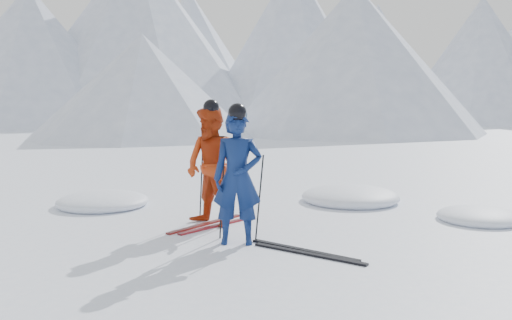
% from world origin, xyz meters
% --- Properties ---
extents(ground, '(160.00, 160.00, 0.00)m').
position_xyz_m(ground, '(0.00, 0.00, 0.00)').
color(ground, white).
rests_on(ground, ground).
extents(mountain_range, '(106.15, 62.94, 15.53)m').
position_xyz_m(mountain_range, '(5.71, 35.31, 6.72)').
color(mountain_range, '#B2BCD1').
rests_on(mountain_range, ground).
extents(skier_blue, '(0.80, 0.64, 1.91)m').
position_xyz_m(skier_blue, '(-1.94, -0.56, 0.96)').
color(skier_blue, navy).
rests_on(skier_blue, ground).
extents(skier_red, '(1.16, 1.05, 1.97)m').
position_xyz_m(skier_red, '(-2.72, 0.36, 0.98)').
color(skier_red, '#B6330E').
rests_on(skier_red, ground).
extents(pole_blue_left, '(0.13, 0.09, 1.27)m').
position_xyz_m(pole_blue_left, '(-2.24, -0.41, 0.64)').
color(pole_blue_left, black).
rests_on(pole_blue_left, ground).
extents(pole_blue_right, '(0.13, 0.08, 1.27)m').
position_xyz_m(pole_blue_right, '(-1.69, -0.31, 0.64)').
color(pole_blue_right, black).
rests_on(pole_blue_right, ground).
extents(pole_red_left, '(0.13, 0.10, 1.31)m').
position_xyz_m(pole_red_left, '(-3.02, 0.61, 0.66)').
color(pole_red_left, black).
rests_on(pole_red_left, ground).
extents(pole_red_right, '(0.13, 0.09, 1.31)m').
position_xyz_m(pole_red_right, '(-2.42, 0.51, 0.66)').
color(pole_red_right, black).
rests_on(pole_red_right, ground).
extents(ski_worn_left, '(0.66, 1.63, 0.03)m').
position_xyz_m(ski_worn_left, '(-2.84, 0.36, 0.01)').
color(ski_worn_left, black).
rests_on(ski_worn_left, ground).
extents(ski_worn_right, '(0.77, 1.59, 0.03)m').
position_xyz_m(ski_worn_right, '(-2.60, 0.36, 0.01)').
color(ski_worn_right, black).
rests_on(ski_worn_right, ground).
extents(ski_loose_a, '(1.63, 0.65, 0.03)m').
position_xyz_m(ski_loose_a, '(-0.94, -0.67, 0.01)').
color(ski_loose_a, black).
rests_on(ski_loose_a, ground).
extents(ski_loose_b, '(1.65, 0.60, 0.03)m').
position_xyz_m(ski_loose_b, '(-0.84, -0.82, 0.01)').
color(ski_loose_b, black).
rests_on(ski_loose_b, ground).
extents(snow_lumps, '(9.69, 4.86, 0.44)m').
position_xyz_m(snow_lumps, '(-1.64, 2.14, 0.00)').
color(snow_lumps, white).
rests_on(snow_lumps, ground).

